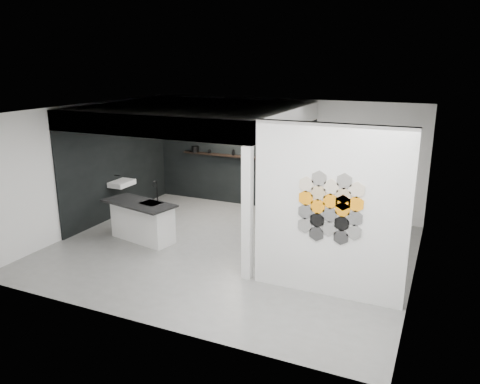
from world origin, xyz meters
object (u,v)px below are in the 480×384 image
partition_panel (329,212)px  glass_bowl (284,158)px  stockpot (195,149)px  utensil_cup (209,152)px  wall_basin (122,183)px  glass_vase (284,157)px  kitchen_island (142,220)px  bottle_dark (233,152)px  kettle (269,156)px

partition_panel → glass_bowl: size_ratio=18.99×
stockpot → utensil_cup: bearing=0.0°
wall_basin → stockpot: 2.30m
partition_panel → glass_bowl: partition_panel is taller
glass_vase → utensil_cup: 2.10m
kitchen_island → bottle_dark: bearing=89.9°
partition_panel → glass_bowl: 4.39m
glass_vase → bottle_dark: (-1.40, 0.00, -0.00)m
kettle → bottle_dark: bearing=170.5°
kitchen_island → utensil_cup: size_ratio=19.00×
wall_basin → kitchen_island: size_ratio=0.35×
glass_bowl → kettle: bearing=180.0°
kettle → wall_basin: bearing=-154.8°
wall_basin → utensil_cup: (1.29, 2.07, 0.52)m
wall_basin → glass_bowl: size_ratio=4.07×
utensil_cup → wall_basin: bearing=-122.1°
kitchen_island → glass_bowl: size_ratio=11.70×
partition_panel → kitchen_island: (-4.14, 0.74, -0.96)m
wall_basin → bottle_dark: 2.92m
glass_bowl → wall_basin: bearing=-148.7°
wall_basin → kitchen_island: kitchen_island is taller
glass_bowl → glass_vase: size_ratio=0.93×
kitchen_island → utensil_cup: (-0.03, 3.12, 0.93)m
utensil_cup → glass_bowl: bearing=0.0°
partition_panel → kettle: partition_panel is taller
bottle_dark → kitchen_island: bearing=-102.1°
wall_basin → kettle: bearing=34.7°
stockpot → glass_vase: 2.53m
partition_panel → utensil_cup: size_ratio=30.84×
partition_panel → stockpot: 6.01m
kitchen_island → bottle_dark: 3.34m
glass_vase → utensil_cup: (-2.10, 0.00, -0.03)m
stockpot → utensil_cup: stockpot is taller
kettle → glass_bowl: (0.41, 0.00, -0.02)m
glass_vase → kettle: bearing=180.0°
partition_panel → utensil_cup: bearing=137.2°
glass_bowl → glass_vase: 0.03m
stockpot → wall_basin: bearing=-112.7°
kitchen_island → bottle_dark: size_ratio=11.01×
wall_basin → kettle: (2.98, 2.07, 0.54)m
kitchen_island → glass_bowl: 3.86m
wall_basin → glass_vase: bearing=31.3°
partition_panel → wall_basin: partition_panel is taller
kitchen_island → utensil_cup: utensil_cup is taller
partition_panel → kettle: (-2.48, 3.87, -0.01)m
partition_panel → wall_basin: size_ratio=4.67×
partition_panel → bottle_dark: partition_panel is taller
kettle → bottle_dark: 0.99m
kettle → utensil_cup: bearing=170.5°
stockpot → glass_vase: glass_vase is taller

